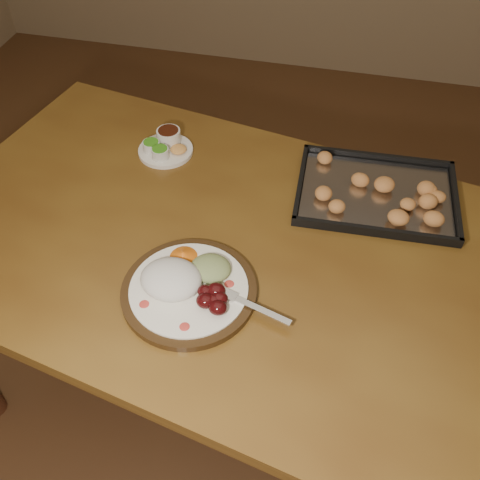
# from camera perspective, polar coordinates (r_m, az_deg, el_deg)

# --- Properties ---
(ground) EXTENTS (4.00, 4.00, 0.00)m
(ground) POSITION_cam_1_polar(r_m,az_deg,el_deg) (2.00, -0.54, -10.30)
(ground) COLOR #4F311B
(ground) RESTS_ON ground
(dining_table) EXTENTS (1.64, 1.17, 0.75)m
(dining_table) POSITION_cam_1_polar(r_m,az_deg,el_deg) (1.36, -1.63, -2.75)
(dining_table) COLOR brown
(dining_table) RESTS_ON ground
(dinner_plate) EXTENTS (0.38, 0.30, 0.07)m
(dinner_plate) POSITION_cam_1_polar(r_m,az_deg,el_deg) (1.17, -5.64, -4.82)
(dinner_plate) COLOR #301E0D
(dinner_plate) RESTS_ON dining_table
(condiment_saucer) EXTENTS (0.15, 0.15, 0.05)m
(condiment_saucer) POSITION_cam_1_polar(r_m,az_deg,el_deg) (1.54, -8.00, 9.91)
(condiment_saucer) COLOR silver
(condiment_saucer) RESTS_ON dining_table
(baking_tray) EXTENTS (0.42, 0.32, 0.04)m
(baking_tray) POSITION_cam_1_polar(r_m,az_deg,el_deg) (1.43, 14.31, 4.98)
(baking_tray) COLOR black
(baking_tray) RESTS_ON dining_table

